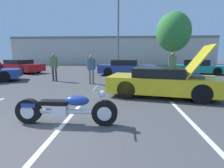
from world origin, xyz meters
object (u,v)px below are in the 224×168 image
Objects in this scene: spectator_near_motorcycle at (172,63)px; tree_background at (173,32)px; motorcycle at (66,109)px; spectator_by_show_car at (91,67)px; parked_car_left_row at (20,66)px; spectator_midground at (54,65)px; parked_car_mid_right_row at (126,68)px; parked_car_right_row at (198,67)px; light_pole at (119,26)px; show_car_hood_open at (163,82)px.

tree_background is at bearing 75.55° from spectator_near_motorcycle.
spectator_by_show_car is at bearing 94.49° from motorcycle.
parked_car_left_row is at bearing 125.43° from motorcycle.
parked_car_mid_right_row is at bearing 37.17° from spectator_midground.
parked_car_right_row is (16.09, 0.19, -0.01)m from parked_car_left_row.
tree_background reaches higher than motorcycle.
parked_car_mid_right_row is 2.66× the size of spectator_midground.
light_pole reaches higher than tree_background.
light_pole reaches higher than spectator_near_motorcycle.
show_car_hood_open reaches higher than parked_car_mid_right_row.
parked_car_left_row is 13.40m from spectator_near_motorcycle.
light_pole is at bearing -178.28° from parked_car_right_row.
spectator_near_motorcycle is at bearing 9.14° from parked_car_left_row.
spectator_by_show_car is (-7.31, -10.66, -3.13)m from tree_background.
spectator_near_motorcycle reaches higher than spectator_by_show_car.
parked_car_right_row is at bearing 72.17° from show_car_hood_open.
light_pole reaches higher than spectator_by_show_car.
spectator_midground is (-7.66, -1.16, -0.06)m from spectator_near_motorcycle.
spectator_midground is (5.23, -4.79, 0.46)m from parked_car_left_row.
motorcycle is at bearing -112.45° from tree_background.
spectator_near_motorcycle is (3.03, -2.35, 0.50)m from parked_car_mid_right_row.
parked_car_right_row is at bearing -15.61° from light_pole.
light_pole reaches higher than parked_car_right_row.
spectator_near_motorcycle is (4.62, 7.94, 0.72)m from motorcycle.
show_car_hood_open is 14.05m from parked_car_left_row.
parked_car_left_row is (-9.86, 1.29, -0.02)m from parked_car_mid_right_row.
light_pole is 4.81× the size of spectator_by_show_car.
tree_background is 1.38× the size of show_car_hood_open.
spectator_near_motorcycle is (12.88, -3.64, 0.52)m from parked_car_left_row.
parked_car_left_row is at bearing 143.92° from spectator_by_show_car.
motorcycle is 1.52× the size of spectator_by_show_car.
motorcycle is 7.45m from spectator_midground.
tree_background is at bearing 118.91° from parked_car_right_row.
spectator_midground is at bearing -119.24° from light_pole.
spectator_near_motorcycle is at bearing -112.62° from parked_car_right_row.
parked_car_mid_right_row is at bearing 142.17° from spectator_near_motorcycle.
parked_car_left_row is at bearing 164.24° from spectator_near_motorcycle.
spectator_by_show_car is (-0.47, 5.90, 0.61)m from motorcycle.
parked_car_mid_right_row is 4.87m from spectator_by_show_car.
show_car_hood_open is 4.43m from spectator_by_show_car.
parked_car_right_row is 10.17m from spectator_by_show_car.
show_car_hood_open is 7.25m from parked_car_mid_right_row.
tree_background is at bearing 55.54° from spectator_by_show_car.
parked_car_mid_right_row is 0.93× the size of parked_car_left_row.
light_pole is 8.20m from parked_car_right_row.
tree_background is 1.26× the size of parked_car_left_row.
motorcycle is 0.54× the size of parked_car_right_row.
light_pole is 6.64m from tree_background.
parked_car_mid_right_row is at bearing 64.78° from spectator_by_show_car.
parked_car_mid_right_row is 2.53× the size of spectator_near_motorcycle.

